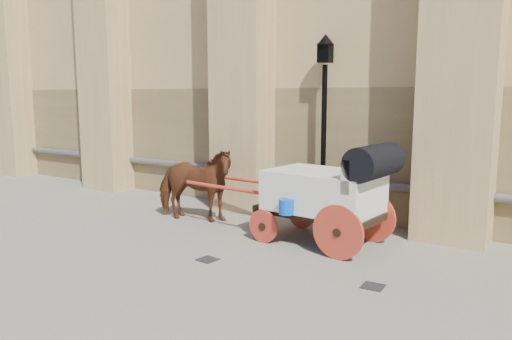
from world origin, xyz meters
The scene contains 6 objects.
ground centered at (0.00, 0.00, 0.00)m, with size 90.00×90.00×0.00m, color slate.
horse centered at (-1.22, 2.00, 0.84)m, with size 0.91×1.99×1.68m, color maroon.
carriage centered at (2.12, 2.03, 1.07)m, with size 4.61×1.67×1.98m.
street_lamp centered at (1.17, 3.66, 2.22)m, with size 0.39×0.39×4.15m.
drain_grate_near centered at (0.75, 0.04, 0.01)m, with size 0.32×0.32×0.01m, color black.
drain_grate_far centered at (3.59, 0.46, 0.01)m, with size 0.32×0.32×0.01m, color black.
Camera 1 is at (6.06, -6.44, 2.86)m, focal length 35.00 mm.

